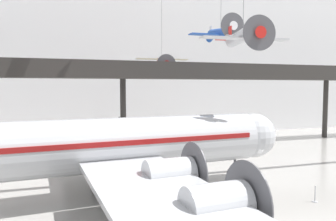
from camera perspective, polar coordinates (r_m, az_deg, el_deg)
name	(u,v)px	position (r m, az deg, el deg)	size (l,w,h in m)	color
hangar_back_wall	(110,50)	(50.78, -10.07, 10.40)	(140.00, 3.00, 26.19)	white
mezzanine_walkway	(124,76)	(38.72, -7.63, 6.00)	(110.00, 3.20, 10.46)	#2D2B28
airliner_silver_main	(102,146)	(22.03, -11.49, -6.11)	(28.11, 32.04, 10.44)	#B7BABF
suspended_plane_silver_racer	(243,36)	(26.59, 12.95, 12.60)	(7.05, 5.75, 12.12)	silver
suspended_plane_cream_biplane	(162,65)	(41.68, -1.09, 8.00)	(6.60, 5.36, 13.00)	beige
suspended_plane_blue_trainer	(221,33)	(35.99, 9.17, 13.16)	(7.15, 5.85, 10.00)	#1E4CAD
stanchion_barrier	(315,197)	(24.00, 24.22, -13.58)	(0.36, 0.36, 1.08)	#B2B5BA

